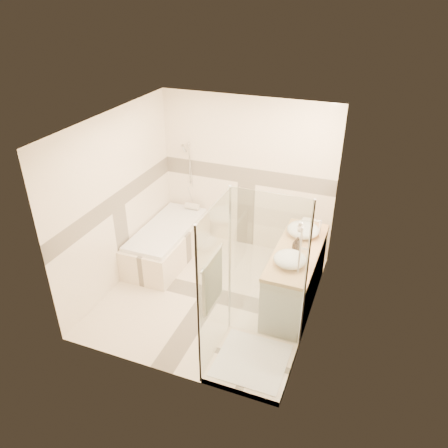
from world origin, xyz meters
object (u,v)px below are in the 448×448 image
(shower_enclosure, at_px, (245,326))
(vessel_sink_near, at_px, (303,230))
(vessel_sink_far, at_px, (290,259))
(amenity_bottle_b, at_px, (297,243))
(amenity_bottle_a, at_px, (296,245))
(vanity, at_px, (295,275))
(bathtub, at_px, (167,241))

(shower_enclosure, distance_m, vessel_sink_near, 1.73)
(shower_enclosure, bearing_deg, vessel_sink_near, 80.62)
(vessel_sink_far, height_order, amenity_bottle_b, vessel_sink_far)
(amenity_bottle_b, bearing_deg, amenity_bottle_a, -90.00)
(vanity, bearing_deg, shower_enclosure, -102.97)
(shower_enclosure, relative_size, amenity_bottle_a, 12.09)
(vessel_sink_near, bearing_deg, amenity_bottle_a, -90.00)
(bathtub, distance_m, shower_enclosure, 2.47)
(amenity_bottle_b, bearing_deg, vanity, -55.08)
(vessel_sink_far, bearing_deg, amenity_bottle_b, 90.00)
(vanity, relative_size, vessel_sink_far, 3.95)
(bathtub, relative_size, vessel_sink_far, 4.14)
(vessel_sink_far, relative_size, amenity_bottle_a, 2.43)
(bathtub, xyz_separation_m, amenity_bottle_b, (2.13, -0.32, 0.62))
(shower_enclosure, relative_size, amenity_bottle_b, 12.72)
(vessel_sink_far, bearing_deg, vessel_sink_near, 90.00)
(vessel_sink_far, bearing_deg, shower_enclosure, -107.16)
(vanity, distance_m, amenity_bottle_b, 0.51)
(amenity_bottle_a, xyz_separation_m, amenity_bottle_b, (0.00, 0.07, -0.00))
(bathtub, height_order, amenity_bottle_a, amenity_bottle_a)
(vanity, xyz_separation_m, vessel_sink_far, (-0.02, -0.39, 0.51))
(amenity_bottle_a, bearing_deg, shower_enclosure, -102.52)
(amenity_bottle_a, height_order, amenity_bottle_b, amenity_bottle_a)
(vessel_sink_near, bearing_deg, vanity, -87.00)
(bathtub, bearing_deg, vanity, -9.25)
(vanity, distance_m, amenity_bottle_a, 0.51)
(vessel_sink_near, bearing_deg, vessel_sink_far, -90.00)
(bathtub, relative_size, vanity, 1.05)
(bathtub, distance_m, amenity_bottle_b, 2.24)
(vanity, xyz_separation_m, shower_enclosure, (-0.29, -1.27, 0.08))
(amenity_bottle_b, bearing_deg, shower_enclosure, -101.86)
(vessel_sink_near, xyz_separation_m, vessel_sink_far, (0.00, -0.77, -0.01))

